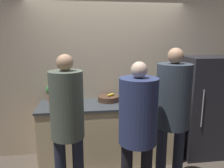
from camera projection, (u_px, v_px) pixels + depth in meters
The scene contains 12 objects.
wall_back at pixel (107, 77), 3.66m from camera, with size 5.20×0.06×2.60m.
counter at pixel (110, 131), 3.51m from camera, with size 2.19×0.71×0.95m.
refrigerator at pixel (204, 106), 3.64m from camera, with size 0.76×0.69×1.65m.
person_left at pixel (67, 118), 2.41m from camera, with size 0.37×0.37×1.78m.
person_center at pixel (138, 122), 2.35m from camera, with size 0.41×0.41×1.71m.
person_right at pixel (173, 106), 2.63m from camera, with size 0.41×0.41×1.84m.
fruit_bowl at pixel (108, 98), 3.50m from camera, with size 0.34×0.34×0.12m.
utensil_crock at pixel (157, 93), 3.70m from camera, with size 0.10×0.10×0.26m.
bottle_dark at pixel (133, 94), 3.61m from camera, with size 0.06×0.06×0.21m.
bottle_amber at pixel (55, 100), 3.21m from camera, with size 0.07×0.07×0.23m.
cup_black at pixel (163, 96), 3.64m from camera, with size 0.09×0.09×0.08m.
potted_plant at pixel (52, 92), 3.47m from camera, with size 0.18×0.18×0.28m.
Camera 1 is at (-0.43, -2.86, 1.95)m, focal length 35.00 mm.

